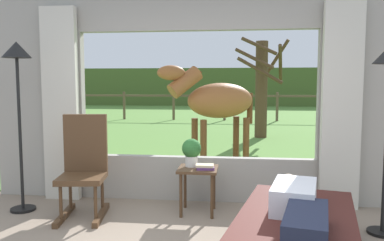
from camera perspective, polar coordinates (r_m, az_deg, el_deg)
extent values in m
cube|color=#9E998E|center=(5.42, -21.20, 3.07)|extent=(1.15, 0.12, 2.55)
cube|color=#9E998E|center=(5.02, 24.29, 2.80)|extent=(1.15, 0.12, 2.55)
cube|color=#9E998E|center=(4.96, 0.63, -8.43)|extent=(2.90, 0.12, 0.55)
cube|color=#9E998E|center=(4.89, 0.65, 15.58)|extent=(2.90, 0.12, 0.45)
cube|color=beige|center=(5.15, -18.60, 2.21)|extent=(0.44, 0.10, 2.40)
cube|color=beige|center=(4.80, 20.95, 1.92)|extent=(0.44, 0.10, 2.40)
cube|color=#568438|center=(15.76, 4.83, 0.18)|extent=(36.00, 21.68, 0.02)
cube|color=#465D29|center=(25.53, 5.59, 4.88)|extent=(36.00, 2.00, 2.40)
cube|color=#471E19|center=(3.33, 14.96, -14.69)|extent=(1.24, 1.85, 0.18)
cube|color=silver|center=(3.41, 14.68, -10.69)|extent=(0.46, 0.66, 0.22)
cube|color=#1E2338|center=(2.86, 16.34, -14.31)|extent=(0.42, 0.72, 0.18)
sphere|color=tan|center=(3.77, 13.88, -9.08)|extent=(0.20, 0.20, 0.20)
cube|color=#4C331E|center=(4.44, -15.78, -8.11)|extent=(0.55, 0.55, 0.06)
cube|color=#4C331E|center=(4.58, -15.26, -3.36)|extent=(0.48, 0.13, 0.68)
cube|color=#4C331E|center=(4.61, -18.12, -12.99)|extent=(0.16, 0.68, 0.06)
cube|color=#4C331E|center=(4.51, -13.11, -13.25)|extent=(0.16, 0.68, 0.06)
cylinder|color=#4C331E|center=(4.38, -18.62, -11.18)|extent=(0.04, 0.04, 0.38)
cylinder|color=#4C331E|center=(4.29, -13.91, -11.40)|extent=(0.04, 0.04, 0.38)
cylinder|color=#4C331E|center=(4.71, -17.34, -9.96)|extent=(0.04, 0.04, 0.38)
cylinder|color=#4C331E|center=(4.63, -12.97, -10.12)|extent=(0.04, 0.04, 0.38)
cube|color=#4C331E|center=(4.42, 0.88, -7.11)|extent=(0.44, 0.44, 0.03)
cylinder|color=#4C331E|center=(4.34, -1.63, -10.89)|extent=(0.04, 0.04, 0.49)
cylinder|color=#4C331E|center=(4.31, 2.93, -11.03)|extent=(0.04, 0.04, 0.49)
cylinder|color=#4C331E|center=(4.66, -1.02, -9.72)|extent=(0.04, 0.04, 0.49)
cylinder|color=#4C331E|center=(4.63, 3.21, -9.83)|extent=(0.04, 0.04, 0.49)
cylinder|color=silver|center=(4.47, -0.07, -5.98)|extent=(0.14, 0.14, 0.12)
sphere|color=#2D6B2D|center=(4.44, -0.07, -4.08)|extent=(0.22, 0.22, 0.22)
cube|color=#59336B|center=(4.34, 1.97, -6.93)|extent=(0.21, 0.17, 0.03)
cube|color=beige|center=(4.34, 1.87, -6.59)|extent=(0.20, 0.14, 0.03)
cylinder|color=black|center=(5.03, -23.42, -11.77)|extent=(0.28, 0.28, 0.03)
cylinder|color=black|center=(4.85, -23.81, -2.01)|extent=(0.04, 0.04, 1.75)
cone|color=black|center=(4.83, -24.26, 9.42)|extent=(0.32, 0.32, 0.18)
cylinder|color=black|center=(4.39, 25.98, -14.44)|extent=(0.28, 0.28, 0.03)
ellipsoid|color=brown|center=(6.69, 4.23, 2.93)|extent=(1.34, 1.15, 0.60)
cylinder|color=brown|center=(6.37, -1.05, 5.62)|extent=(0.64, 0.55, 0.53)
ellipsoid|color=brown|center=(6.27, -3.04, 6.97)|extent=(0.51, 0.43, 0.24)
cube|color=#593319|center=(6.40, -0.40, 5.87)|extent=(0.40, 0.30, 0.32)
cylinder|color=#593319|center=(7.03, 8.44, 1.78)|extent=(0.14, 0.14, 0.55)
cylinder|color=#593319|center=(6.42, 1.68, -3.67)|extent=(0.11, 0.11, 0.85)
cylinder|color=#593319|center=(6.71, 0.39, -3.28)|extent=(0.11, 0.11, 0.85)
cylinder|color=#593319|center=(6.86, 7.90, -3.14)|extent=(0.11, 0.11, 0.85)
cylinder|color=#593319|center=(7.12, 6.45, -2.80)|extent=(0.11, 0.11, 0.85)
cylinder|color=#4C3823|center=(10.52, 10.08, 4.45)|extent=(0.32, 0.32, 2.54)
cylinder|color=#47331E|center=(10.50, 12.78, 8.08)|extent=(0.24, 1.12, 0.93)
cylinder|color=#47331E|center=(10.07, 9.86, 7.21)|extent=(1.17, 0.28, 0.71)
cylinder|color=#47331E|center=(10.22, 9.76, 10.68)|extent=(0.92, 0.34, 0.50)
cylinder|color=#47331E|center=(11.00, 11.67, 8.00)|extent=(0.87, 0.65, 1.33)
cylinder|color=#47331E|center=(10.17, 9.04, 8.94)|extent=(0.99, 0.66, 0.59)
cylinder|color=brown|center=(17.38, -22.62, 2.12)|extent=(0.10, 0.10, 1.10)
cylinder|color=brown|center=(16.50, -16.55, 2.16)|extent=(0.10, 0.10, 1.10)
cylinder|color=brown|center=(15.82, -9.87, 2.17)|extent=(0.10, 0.10, 1.10)
cylinder|color=brown|center=(15.37, -2.70, 2.15)|extent=(0.10, 0.10, 1.10)
cylinder|color=brown|center=(15.17, 4.78, 2.09)|extent=(0.10, 0.10, 1.10)
cylinder|color=brown|center=(15.23, 12.32, 2.00)|extent=(0.10, 0.10, 1.10)
cylinder|color=brown|center=(15.56, 19.68, 1.88)|extent=(0.10, 0.10, 1.10)
cube|color=brown|center=(15.15, 4.79, 3.60)|extent=(16.00, 0.06, 0.08)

